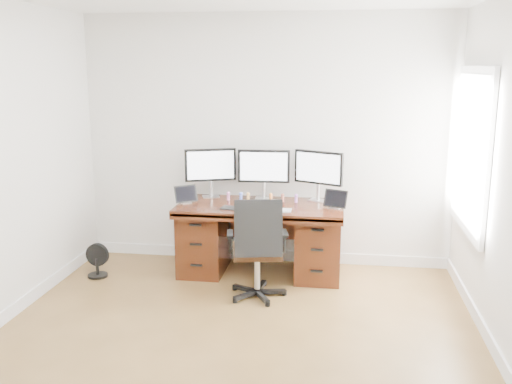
# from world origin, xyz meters

# --- Properties ---
(ground) EXTENTS (4.50, 4.50, 0.00)m
(ground) POSITION_xyz_m (0.00, 0.00, 0.00)
(ground) COLOR brown
(ground) RESTS_ON ground
(back_wall) EXTENTS (4.00, 0.10, 2.70)m
(back_wall) POSITION_xyz_m (0.00, 2.25, 1.35)
(back_wall) COLOR white
(back_wall) RESTS_ON ground
(desk) EXTENTS (1.70, 0.80, 0.75)m
(desk) POSITION_xyz_m (0.00, 1.83, 0.40)
(desk) COLOR #3F1A0C
(desk) RESTS_ON ground
(office_chair) EXTENTS (0.62, 0.62, 0.99)m
(office_chair) POSITION_xyz_m (0.06, 1.15, 0.33)
(office_chair) COLOR black
(office_chair) RESTS_ON ground
(floor_fan) EXTENTS (0.24, 0.21, 0.35)m
(floor_fan) POSITION_xyz_m (-1.66, 1.47, 0.17)
(floor_fan) COLOR black
(floor_fan) RESTS_ON ground
(monitor_left) EXTENTS (0.53, 0.22, 0.53)m
(monitor_left) POSITION_xyz_m (-0.58, 2.07, 1.09)
(monitor_left) COLOR silver
(monitor_left) RESTS_ON desk
(monitor_center) EXTENTS (0.55, 0.15, 0.53)m
(monitor_center) POSITION_xyz_m (0.00, 2.07, 1.09)
(monitor_center) COLOR silver
(monitor_center) RESTS_ON desk
(monitor_right) EXTENTS (0.51, 0.26, 0.53)m
(monitor_right) POSITION_xyz_m (0.58, 2.07, 1.09)
(monitor_right) COLOR silver
(monitor_right) RESTS_ON desk
(tablet_left) EXTENTS (0.23, 0.20, 0.19)m
(tablet_left) POSITION_xyz_m (-0.77, 1.75, 0.84)
(tablet_left) COLOR silver
(tablet_left) RESTS_ON desk
(tablet_right) EXTENTS (0.25, 0.15, 0.19)m
(tablet_right) POSITION_xyz_m (0.77, 1.75, 0.84)
(tablet_right) COLOR silver
(tablet_right) RESTS_ON desk
(keyboard) EXTENTS (0.26, 0.14, 0.01)m
(keyboard) POSITION_xyz_m (0.05, 1.65, 0.76)
(keyboard) COLOR white
(keyboard) RESTS_ON desk
(trackpad) EXTENTS (0.14, 0.14, 0.01)m
(trackpad) POSITION_xyz_m (0.27, 1.58, 0.76)
(trackpad) COLOR silver
(trackpad) RESTS_ON desk
(drawing_tablet) EXTENTS (0.26, 0.19, 0.01)m
(drawing_tablet) POSITION_xyz_m (-0.25, 1.60, 0.76)
(drawing_tablet) COLOR black
(drawing_tablet) RESTS_ON desk
(phone) EXTENTS (0.14, 0.08, 0.01)m
(phone) POSITION_xyz_m (0.04, 1.76, 0.76)
(phone) COLOR black
(phone) RESTS_ON desk
(figurine_pink) EXTENTS (0.04, 0.04, 0.09)m
(figurine_pink) POSITION_xyz_m (-0.36, 1.95, 0.80)
(figurine_pink) COLOR pink
(figurine_pink) RESTS_ON desk
(figurine_blue) EXTENTS (0.04, 0.04, 0.09)m
(figurine_blue) POSITION_xyz_m (-0.23, 1.95, 0.80)
(figurine_blue) COLOR #526EE3
(figurine_blue) RESTS_ON desk
(figurine_yellow) EXTENTS (0.04, 0.04, 0.09)m
(figurine_yellow) POSITION_xyz_m (-0.15, 1.95, 0.80)
(figurine_yellow) COLOR tan
(figurine_yellow) RESTS_ON desk
(figurine_orange) EXTENTS (0.04, 0.04, 0.09)m
(figurine_orange) POSITION_xyz_m (0.09, 1.95, 0.80)
(figurine_orange) COLOR #FD903C
(figurine_orange) RESTS_ON desk
(figurine_brown) EXTENTS (0.04, 0.04, 0.09)m
(figurine_brown) POSITION_xyz_m (0.22, 1.95, 0.80)
(figurine_brown) COLOR brown
(figurine_brown) RESTS_ON desk
(figurine_purple) EXTENTS (0.04, 0.04, 0.09)m
(figurine_purple) POSITION_xyz_m (0.36, 1.95, 0.80)
(figurine_purple) COLOR #B26DD4
(figurine_purple) RESTS_ON desk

